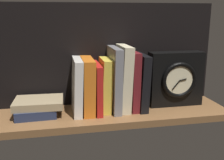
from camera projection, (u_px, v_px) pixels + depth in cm
name	position (u px, v px, depth cm)	size (l,w,h in cm)	color
ground_plane	(112.00, 114.00, 100.39)	(87.04, 23.39, 2.50)	brown
back_panel	(106.00, 54.00, 105.95)	(87.04, 1.20, 39.32)	black
book_white_catcher	(77.00, 86.00, 97.36)	(2.88, 16.52, 19.68)	silver
book_orange_pandolfini	(87.00, 85.00, 98.09)	(4.04, 16.33, 19.68)	orange
book_red_requiem	(97.00, 87.00, 98.98)	(2.16, 16.72, 17.77)	red
book_yellow_seinlanguage	(105.00, 85.00, 99.39)	(3.48, 12.44, 19.37)	gold
book_gray_chess	(114.00, 79.00, 99.59)	(2.85, 16.37, 23.41)	gray
book_cream_twain	(123.00, 78.00, 100.19)	(3.50, 14.75, 23.98)	beige
book_maroon_dawkins	(132.00, 80.00, 101.11)	(2.74, 13.98, 21.83)	maroon
book_black_skeptic	(140.00, 81.00, 101.87)	(2.98, 15.52, 20.64)	black
framed_clock	(176.00, 79.00, 104.79)	(21.03, 7.47, 21.03)	black
book_stack_side	(37.00, 107.00, 96.08)	(17.46, 13.92, 5.71)	#232D4C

